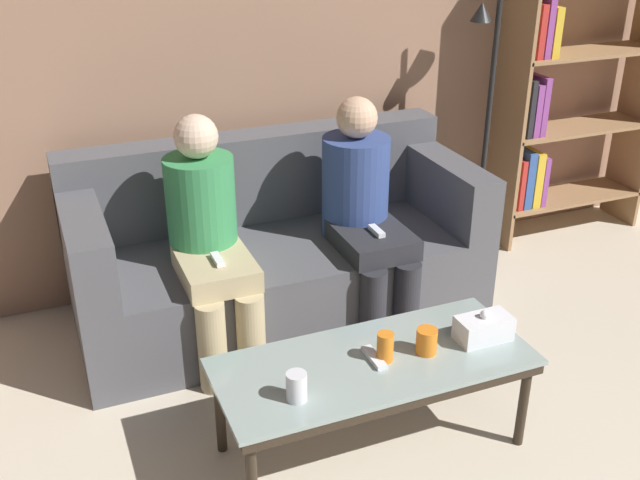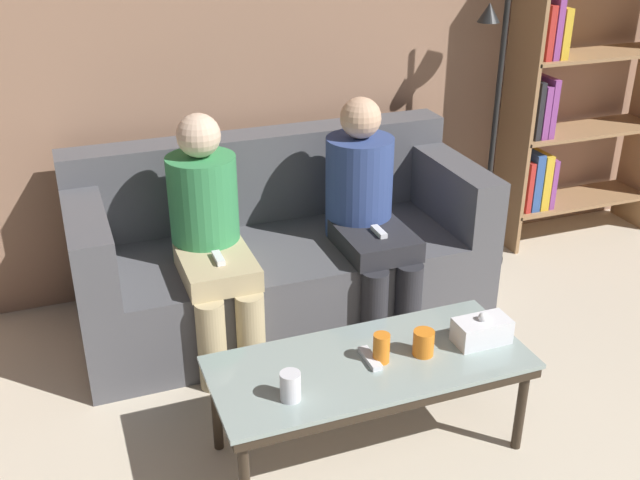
{
  "view_description": "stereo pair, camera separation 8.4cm",
  "coord_description": "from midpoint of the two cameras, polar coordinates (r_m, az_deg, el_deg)",
  "views": [
    {
      "loc": [
        -1.09,
        0.18,
        2.08
      ],
      "look_at": [
        0.0,
        2.85,
        0.69
      ],
      "focal_mm": 42.0,
      "sensor_mm": 36.0,
      "label": 1
    },
    {
      "loc": [
        -1.01,
        0.15,
        2.08
      ],
      "look_at": [
        0.0,
        2.85,
        0.69
      ],
      "focal_mm": 42.0,
      "sensor_mm": 36.0,
      "label": 2
    }
  ],
  "objects": [
    {
      "name": "tissue_box",
      "position": [
        3.05,
        11.59,
        -6.58
      ],
      "size": [
        0.22,
        0.12,
        0.13
      ],
      "color": "white",
      "rests_on": "coffee_table"
    },
    {
      "name": "cup_near_left",
      "position": [
        2.67,
        -2.72,
        -11.1
      ],
      "size": [
        0.08,
        0.08,
        0.11
      ],
      "color": "silver",
      "rests_on": "coffee_table"
    },
    {
      "name": "coffee_table",
      "position": [
        2.93,
        3.29,
        -9.76
      ],
      "size": [
        1.23,
        0.52,
        0.42
      ],
      "color": "#8C9E99",
      "rests_on": "ground_plane"
    },
    {
      "name": "bookshelf",
      "position": [
        4.8,
        17.31,
        10.09
      ],
      "size": [
        1.01,
        0.32,
        1.84
      ],
      "color": "#9E754C",
      "rests_on": "ground_plane"
    },
    {
      "name": "seated_person_mid_left",
      "position": [
        3.7,
        2.67,
        2.51
      ],
      "size": [
        0.34,
        0.65,
        1.15
      ],
      "color": "#28282D",
      "rests_on": "ground_plane"
    },
    {
      "name": "game_remote",
      "position": [
        2.9,
        3.31,
        -8.93
      ],
      "size": [
        0.04,
        0.15,
        0.02
      ],
      "color": "white",
      "rests_on": "coffee_table"
    },
    {
      "name": "seated_person_left_end",
      "position": [
        3.47,
        -9.21,
        0.46
      ],
      "size": [
        0.32,
        0.65,
        1.15
      ],
      "color": "tan",
      "rests_on": "ground_plane"
    },
    {
      "name": "couch",
      "position": [
        3.87,
        -4.01,
        -1.09
      ],
      "size": [
        2.04,
        0.87,
        0.9
      ],
      "color": "#515156",
      "rests_on": "ground_plane"
    },
    {
      "name": "standing_lamp",
      "position": [
        4.3,
        12.5,
        11.34
      ],
      "size": [
        0.31,
        0.26,
        1.71
      ],
      "color": "black",
      "rests_on": "ground_plane"
    },
    {
      "name": "wall_back",
      "position": [
        4.01,
        -6.83,
        14.43
      ],
      "size": [
        12.0,
        0.06,
        2.6
      ],
      "color": "#9E755B",
      "rests_on": "ground_plane"
    },
    {
      "name": "cup_near_right",
      "position": [
        2.93,
        7.31,
        -7.66
      ],
      "size": [
        0.08,
        0.08,
        0.1
      ],
      "color": "orange",
      "rests_on": "coffee_table"
    },
    {
      "name": "cup_far_center",
      "position": [
        2.87,
        4.15,
        -8.14
      ],
      "size": [
        0.06,
        0.06,
        0.12
      ],
      "color": "orange",
      "rests_on": "coffee_table"
    }
  ]
}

